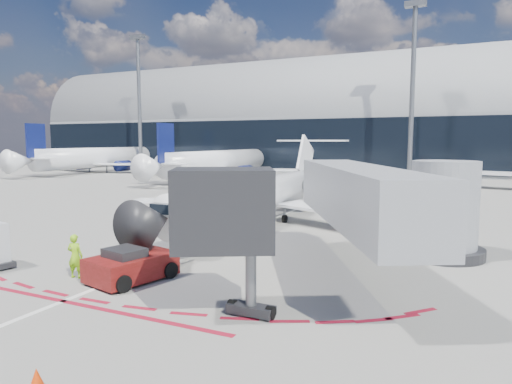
% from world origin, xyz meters
% --- Properties ---
extents(ground, '(260.00, 260.00, 0.00)m').
position_xyz_m(ground, '(0.00, 0.00, 0.00)').
color(ground, slate).
rests_on(ground, ground).
extents(apron_centerline, '(0.25, 40.00, 0.01)m').
position_xyz_m(apron_centerline, '(0.00, 2.00, 0.01)').
color(apron_centerline, silver).
rests_on(apron_centerline, ground).
extents(apron_stop_bar, '(14.00, 0.25, 0.01)m').
position_xyz_m(apron_stop_bar, '(0.00, -11.50, 0.01)').
color(apron_stop_bar, maroon).
rests_on(apron_stop_bar, ground).
extents(terminal_building, '(150.00, 24.15, 24.00)m').
position_xyz_m(terminal_building, '(0.00, 64.97, 8.52)').
color(terminal_building, gray).
rests_on(terminal_building, ground).
extents(jet_bridge, '(10.03, 15.20, 4.90)m').
position_xyz_m(jet_bridge, '(9.79, -3.01, 3.01)').
color(jet_bridge, gray).
rests_on(jet_bridge, ground).
extents(light_mast_west, '(0.70, 0.70, 25.00)m').
position_xyz_m(light_mast_west, '(-45.00, 48.00, 12.50)').
color(light_mast_west, slate).
rests_on(light_mast_west, ground).
extents(light_mast_centre, '(0.70, 0.70, 25.00)m').
position_xyz_m(light_mast_centre, '(5.00, 48.00, 12.50)').
color(light_mast_centre, slate).
rests_on(light_mast_centre, ground).
extents(regional_jet, '(20.40, 25.15, 6.30)m').
position_xyz_m(regional_jet, '(0.08, 5.56, 2.10)').
color(regional_jet, white).
rests_on(regional_jet, ground).
extents(pushback_tug, '(2.96, 5.55, 1.41)m').
position_xyz_m(pushback_tug, '(0.56, -8.46, 0.62)').
color(pushback_tug, '#4F0E0B').
rests_on(pushback_tug, ground).
extents(ramp_worker, '(0.77, 0.59, 1.89)m').
position_xyz_m(ramp_worker, '(-1.81, -9.20, 0.94)').
color(ramp_worker, '#8BD516').
rests_on(ramp_worker, ground).
extents(safety_cone_right, '(0.39, 0.39, 0.54)m').
position_xyz_m(safety_cone_right, '(4.20, -16.05, 0.27)').
color(safety_cone_right, red).
rests_on(safety_cone_right, ground).
extents(bg_airliner_0, '(32.50, 34.42, 10.52)m').
position_xyz_m(bg_airliner_0, '(-48.45, 41.06, 5.26)').
color(bg_airliner_0, white).
rests_on(bg_airliner_0, ground).
extents(bg_airliner_1, '(30.80, 32.62, 9.97)m').
position_xyz_m(bg_airliner_1, '(-22.10, 38.11, 4.98)').
color(bg_airliner_1, white).
rests_on(bg_airliner_1, ground).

